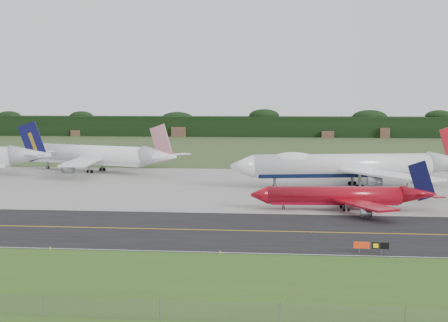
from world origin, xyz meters
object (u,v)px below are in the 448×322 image
jet_ba_747 (351,166)px  taxiway_sign (371,246)px  jet_red_737 (344,196)px  jet_star_tail (95,156)px

jet_ba_747 → taxiway_sign: bearing=-93.5°
jet_ba_747 → jet_red_737: bearing=-98.0°
jet_red_737 → jet_star_tail: jet_star_tail is taller
jet_ba_747 → jet_red_737: 34.08m
jet_star_tail → jet_ba_747: bearing=-19.2°
jet_red_737 → jet_star_tail: (-69.81, 59.67, 2.29)m
jet_red_737 → taxiway_sign: size_ratio=7.44×
jet_red_737 → taxiway_sign: jet_red_737 is taller
jet_ba_747 → jet_red_737: size_ratio=1.69×
taxiway_sign → jet_ba_747: bearing=86.5°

